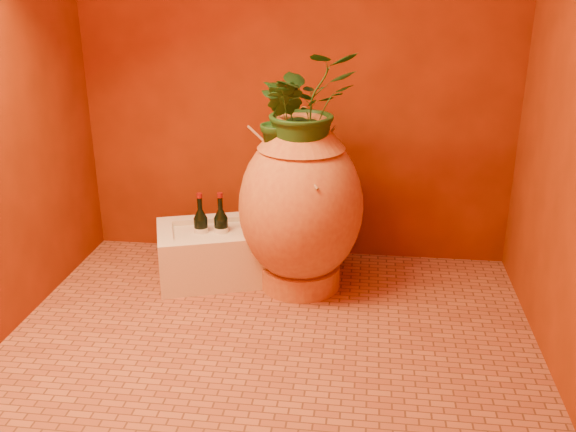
# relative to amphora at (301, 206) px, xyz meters

# --- Properties ---
(floor) EXTENTS (2.50, 2.50, 0.00)m
(floor) POSITION_rel_amphora_xyz_m (-0.08, -0.54, -0.47)
(floor) COLOR brown
(floor) RESTS_ON ground
(wall_back) EXTENTS (2.50, 0.02, 2.50)m
(wall_back) POSITION_rel_amphora_xyz_m (-0.08, 0.46, 0.78)
(wall_back) COLOR #5E1F05
(wall_back) RESTS_ON ground
(amphora) EXTENTS (0.72, 0.72, 0.95)m
(amphora) POSITION_rel_amphora_xyz_m (0.00, 0.00, 0.00)
(amphora) COLOR #C28036
(amphora) RESTS_ON floor
(stone_basin) EXTENTS (0.75, 0.64, 0.30)m
(stone_basin) POSITION_rel_amphora_xyz_m (-0.48, 0.05, -0.33)
(stone_basin) COLOR beige
(stone_basin) RESTS_ON floor
(wine_bottle_a) EXTENTS (0.08, 0.08, 0.32)m
(wine_bottle_a) POSITION_rel_amphora_xyz_m (-0.28, 0.09, -0.19)
(wine_bottle_a) COLOR black
(wine_bottle_a) RESTS_ON stone_basin
(wine_bottle_b) EXTENTS (0.08, 0.08, 0.33)m
(wine_bottle_b) POSITION_rel_amphora_xyz_m (-0.56, 0.04, -0.19)
(wine_bottle_b) COLOR black
(wine_bottle_b) RESTS_ON stone_basin
(wine_bottle_c) EXTENTS (0.08, 0.08, 0.33)m
(wine_bottle_c) POSITION_rel_amphora_xyz_m (-0.45, 0.06, -0.19)
(wine_bottle_c) COLOR black
(wine_bottle_c) RESTS_ON stone_basin
(wall_tap) EXTENTS (0.08, 0.16, 0.17)m
(wall_tap) POSITION_rel_amphora_xyz_m (-0.03, 0.37, 0.37)
(wall_tap) COLOR #A66E26
(wall_tap) RESTS_ON wall_back
(plant_main) EXTENTS (0.64, 0.61, 0.55)m
(plant_main) POSITION_rel_amphora_xyz_m (0.02, -0.01, 0.53)
(plant_main) COLOR #194619
(plant_main) RESTS_ON amphora
(plant_side) EXTENTS (0.26, 0.24, 0.40)m
(plant_side) POSITION_rel_amphora_xyz_m (-0.10, -0.04, 0.47)
(plant_side) COLOR #194619
(plant_side) RESTS_ON amphora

